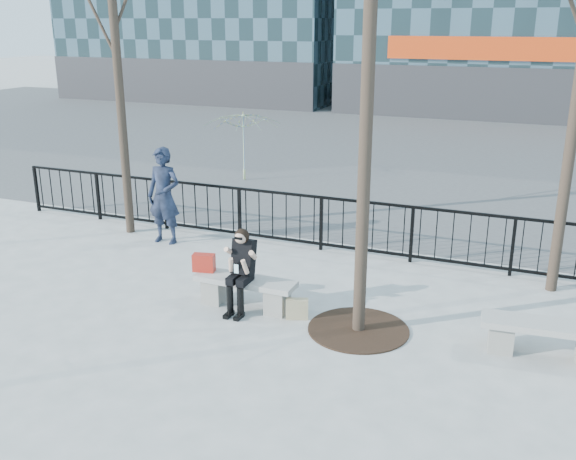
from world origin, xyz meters
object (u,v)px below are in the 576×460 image
at_px(seated_woman, 240,271).
at_px(standing_man, 164,196).
at_px(bench_main, 245,289).
at_px(bench_second, 546,336).

relative_size(seated_woman, standing_man, 0.68).
distance_m(seated_woman, standing_man, 3.77).
xyz_separation_m(seated_woman, standing_man, (-2.90, 2.38, 0.32)).
xyz_separation_m(bench_main, standing_man, (-2.90, 2.22, 0.69)).
relative_size(bench_main, standing_man, 0.84).
distance_m(bench_main, standing_man, 3.72).
bearing_deg(bench_second, standing_man, 158.67).
bearing_deg(bench_main, seated_woman, -90.00).
xyz_separation_m(bench_second, standing_man, (-7.36, 2.11, 0.67)).
xyz_separation_m(bench_main, bench_second, (4.45, 0.11, 0.01)).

